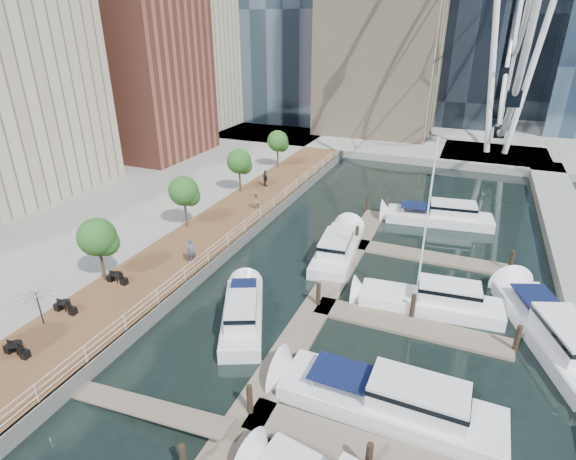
# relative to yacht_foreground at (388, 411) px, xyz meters

# --- Properties ---
(ground) EXTENTS (520.00, 520.00, 0.00)m
(ground) POSITION_rel_yacht_foreground_xyz_m (-9.12, -0.77, 0.00)
(ground) COLOR black
(ground) RESTS_ON ground
(boardwalk) EXTENTS (6.00, 60.00, 1.00)m
(boardwalk) POSITION_rel_yacht_foreground_xyz_m (-18.12, 14.23, 0.50)
(boardwalk) COLOR brown
(boardwalk) RESTS_ON ground
(seawall) EXTENTS (0.25, 60.00, 1.00)m
(seawall) POSITION_rel_yacht_foreground_xyz_m (-15.12, 14.23, 0.50)
(seawall) COLOR #595954
(seawall) RESTS_ON ground
(land_inland) EXTENTS (48.00, 90.00, 1.00)m
(land_inland) POSITION_rel_yacht_foreground_xyz_m (-45.12, 14.23, 0.50)
(land_inland) COLOR gray
(land_inland) RESTS_ON ground
(land_far) EXTENTS (200.00, 114.00, 1.00)m
(land_far) POSITION_rel_yacht_foreground_xyz_m (-9.12, 101.23, 0.50)
(land_far) COLOR gray
(land_far) RESTS_ON ground
(pier) EXTENTS (14.00, 12.00, 1.00)m
(pier) POSITION_rel_yacht_foreground_xyz_m (4.88, 51.23, 0.50)
(pier) COLOR gray
(pier) RESTS_ON ground
(railing) EXTENTS (0.10, 60.00, 1.05)m
(railing) POSITION_rel_yacht_foreground_xyz_m (-15.22, 14.23, 1.52)
(railing) COLOR white
(railing) RESTS_ON boardwalk
(floating_docks) EXTENTS (16.00, 34.00, 2.60)m
(floating_docks) POSITION_rel_yacht_foreground_xyz_m (-1.16, 9.21, 0.49)
(floating_docks) COLOR #6D6051
(floating_docks) RESTS_ON ground
(midrise_condos) EXTENTS (19.00, 67.00, 28.00)m
(midrise_condos) POSITION_rel_yacht_foreground_xyz_m (-42.69, 26.05, 13.42)
(midrise_condos) COLOR #BCAD8E
(midrise_condos) RESTS_ON ground
(street_trees) EXTENTS (2.60, 42.60, 4.60)m
(street_trees) POSITION_rel_yacht_foreground_xyz_m (-20.52, 13.23, 4.29)
(street_trees) COLOR #3F2B1C
(street_trees) RESTS_ON ground
(cafe_tables) EXTENTS (2.50, 13.70, 0.74)m
(cafe_tables) POSITION_rel_yacht_foreground_xyz_m (-19.52, -2.77, 1.37)
(cafe_tables) COLOR black
(cafe_tables) RESTS_ON ground
(yacht_foreground) EXTENTS (11.75, 3.36, 2.15)m
(yacht_foreground) POSITION_rel_yacht_foreground_xyz_m (0.00, 0.00, 0.00)
(yacht_foreground) COLOR silver
(yacht_foreground) RESTS_ON ground
(pedestrian_near) EXTENTS (0.84, 0.81, 1.93)m
(pedestrian_near) POSITION_rel_yacht_foreground_xyz_m (-16.28, 7.67, 1.97)
(pedestrian_near) COLOR #464B5D
(pedestrian_near) RESTS_ON boardwalk
(pedestrian_mid) EXTENTS (0.64, 0.80, 1.61)m
(pedestrian_mid) POSITION_rel_yacht_foreground_xyz_m (-16.73, 19.27, 1.81)
(pedestrian_mid) COLOR gray
(pedestrian_mid) RESTS_ON boardwalk
(pedestrian_far) EXTENTS (1.11, 1.04, 1.84)m
(pedestrian_far) POSITION_rel_yacht_foreground_xyz_m (-18.76, 25.82, 1.92)
(pedestrian_far) COLOR #343A41
(pedestrian_far) RESTS_ON boardwalk
(moored_yachts) EXTENTS (24.36, 35.13, 11.50)m
(moored_yachts) POSITION_rel_yacht_foreground_xyz_m (-0.04, 10.23, 0.00)
(moored_yachts) COLOR white
(moored_yachts) RESTS_ON ground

